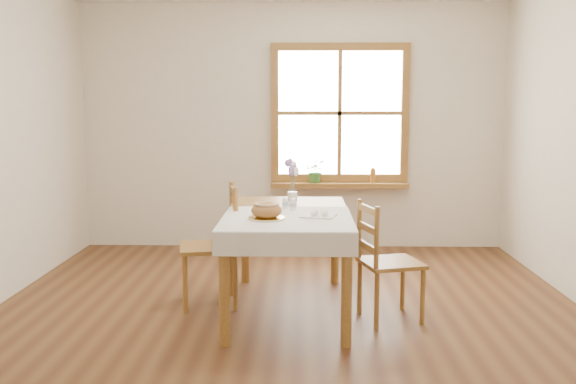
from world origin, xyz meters
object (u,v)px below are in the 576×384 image
chair_left (209,245)px  bread_plate (267,218)px  flower_vase (292,198)px  chair_right (391,261)px  dining_table (288,223)px

chair_left → bread_plate: 0.74m
bread_plate → flower_vase: size_ratio=2.80×
chair_left → chair_right: size_ratio=1.09×
dining_table → flower_vase: bearing=86.4°
chair_right → bread_plate: bearing=85.3°
flower_vase → chair_left: bearing=-156.7°
dining_table → chair_right: size_ratio=1.86×
bread_plate → flower_vase: bearing=77.7°
chair_left → chair_right: bearing=65.9°
dining_table → chair_right: chair_right is taller
chair_left → chair_right: chair_left is taller
chair_left → flower_vase: (0.64, 0.28, 0.33)m
dining_table → flower_vase: 0.42m
chair_right → flower_vase: chair_right is taller
dining_table → chair_left: (-0.62, 0.12, -0.20)m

